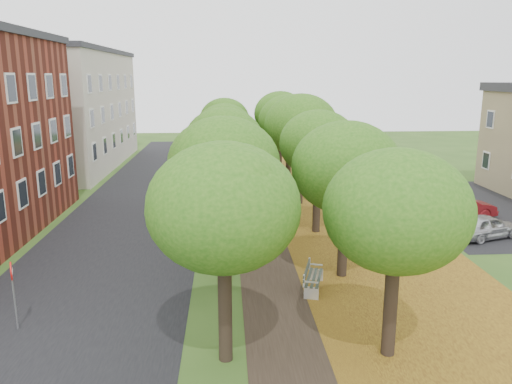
{
  "coord_description": "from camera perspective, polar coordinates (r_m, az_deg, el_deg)",
  "views": [
    {
      "loc": [
        -2.11,
        -13.09,
        8.06
      ],
      "look_at": [
        -0.67,
        10.7,
        2.5
      ],
      "focal_mm": 35.0,
      "sensor_mm": 36.0,
      "label": 1
    }
  ],
  "objects": [
    {
      "name": "car_grey",
      "position": [
        32.45,
        20.47,
        -0.96
      ],
      "size": [
        4.43,
        2.14,
        1.24
      ],
      "primitive_type": "imported",
      "rotation": [
        0.0,
        0.0,
        1.48
      ],
      "color": "#37373C",
      "rests_on": "ground"
    },
    {
      "name": "car_silver",
      "position": [
        27.88,
        24.79,
        -3.58
      ],
      "size": [
        3.96,
        2.61,
        1.25
      ],
      "primitive_type": "imported",
      "rotation": [
        0.0,
        0.0,
        1.91
      ],
      "color": "silver",
      "rests_on": "ground"
    },
    {
      "name": "building_cream",
      "position": [
        48.51,
        -21.61,
        8.86
      ],
      "size": [
        10.3,
        20.3,
        10.4
      ],
      "color": "beige",
      "rests_on": "ground"
    },
    {
      "name": "car_white",
      "position": [
        33.28,
        19.83,
        -0.47
      ],
      "size": [
        5.27,
        3.28,
        1.36
      ],
      "primitive_type": "imported",
      "rotation": [
        0.0,
        0.0,
        1.79
      ],
      "color": "silver",
      "rests_on": "ground"
    },
    {
      "name": "street_asphalt",
      "position": [
        29.71,
        -13.81,
        -2.99
      ],
      "size": [
        8.0,
        70.0,
        0.01
      ],
      "primitive_type": "cube",
      "color": "black",
      "rests_on": "ground"
    },
    {
      "name": "tree_row_east",
      "position": [
        28.69,
        6.04,
        6.08
      ],
      "size": [
        4.28,
        34.28,
        6.41
      ],
      "color": "black",
      "rests_on": "ground"
    },
    {
      "name": "car_red",
      "position": [
        31.4,
        22.52,
        -1.58
      ],
      "size": [
        3.91,
        1.7,
        1.25
      ],
      "primitive_type": "imported",
      "rotation": [
        0.0,
        0.0,
        1.67
      ],
      "color": "maroon",
      "rests_on": "ground"
    },
    {
      "name": "street_sign",
      "position": [
        17.92,
        -26.08,
        -9.05
      ],
      "size": [
        0.26,
        0.58,
        2.32
      ],
      "rotation": [
        0.0,
        0.0,
        0.38
      ],
      "color": "slate",
      "rests_on": "ground"
    },
    {
      "name": "leaf_verge",
      "position": [
        30.07,
        10.35,
        -2.62
      ],
      "size": [
        7.5,
        70.0,
        0.01
      ],
      "primitive_type": "cube",
      "color": "olive",
      "rests_on": "ground"
    },
    {
      "name": "bench",
      "position": [
        19.58,
        6.45,
        -9.72
      ],
      "size": [
        1.08,
        2.04,
        0.93
      ],
      "rotation": [
        0.0,
        0.0,
        1.29
      ],
      "color": "#252E26",
      "rests_on": "ground"
    },
    {
      "name": "parking_lot",
      "position": [
        33.98,
        24.01,
        -1.74
      ],
      "size": [
        9.0,
        16.0,
        0.01
      ],
      "primitive_type": "cube",
      "color": "black",
      "rests_on": "ground"
    },
    {
      "name": "footpath",
      "position": [
        29.29,
        0.79,
        -2.83
      ],
      "size": [
        3.2,
        70.0,
        0.01
      ],
      "primitive_type": "cube",
      "color": "black",
      "rests_on": "ground"
    },
    {
      "name": "tree_row_west",
      "position": [
        28.3,
        -3.65,
        6.03
      ],
      "size": [
        4.28,
        34.28,
        6.41
      ],
      "color": "black",
      "rests_on": "ground"
    },
    {
      "name": "ground",
      "position": [
        15.51,
        5.12,
        -18.22
      ],
      "size": [
        120.0,
        120.0,
        0.0
      ],
      "primitive_type": "plane",
      "color": "#2D4C19",
      "rests_on": "ground"
    }
  ]
}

